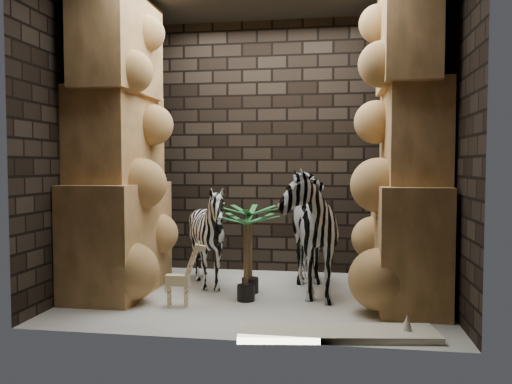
% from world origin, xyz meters
% --- Properties ---
extents(floor, '(3.50, 3.50, 0.00)m').
position_xyz_m(floor, '(0.00, 0.00, 0.00)').
color(floor, silver).
rests_on(floor, ground).
extents(wall_back, '(3.50, 0.00, 3.50)m').
position_xyz_m(wall_back, '(0.00, 1.25, 1.50)').
color(wall_back, black).
rests_on(wall_back, ground).
extents(wall_front, '(3.50, 0.00, 3.50)m').
position_xyz_m(wall_front, '(0.00, -1.25, 1.50)').
color(wall_front, black).
rests_on(wall_front, ground).
extents(wall_left, '(0.00, 3.00, 3.00)m').
position_xyz_m(wall_left, '(-1.75, 0.00, 1.50)').
color(wall_left, black).
rests_on(wall_left, ground).
extents(wall_right, '(0.00, 3.00, 3.00)m').
position_xyz_m(wall_right, '(1.75, 0.00, 1.50)').
color(wall_right, black).
rests_on(wall_right, ground).
extents(rock_pillar_left, '(0.68, 1.30, 3.00)m').
position_xyz_m(rock_pillar_left, '(-1.40, 0.00, 1.50)').
color(rock_pillar_left, tan).
rests_on(rock_pillar_left, floor).
extents(rock_pillar_right, '(0.58, 1.25, 3.00)m').
position_xyz_m(rock_pillar_right, '(1.42, 0.00, 1.50)').
color(rock_pillar_right, tan).
rests_on(rock_pillar_right, floor).
extents(zebra_right, '(0.96, 1.38, 1.48)m').
position_xyz_m(zebra_right, '(0.43, 0.23, 0.74)').
color(zebra_right, white).
rests_on(zebra_right, floor).
extents(zebra_left, '(1.14, 1.28, 0.97)m').
position_xyz_m(zebra_left, '(-0.54, 0.28, 0.48)').
color(zebra_left, white).
rests_on(zebra_left, floor).
extents(giraffe_toy, '(0.32, 0.12, 0.62)m').
position_xyz_m(giraffe_toy, '(-0.65, -0.45, 0.31)').
color(giraffe_toy, '#FBE2A3').
rests_on(giraffe_toy, floor).
extents(palm_front, '(0.36, 0.36, 0.89)m').
position_xyz_m(palm_front, '(-0.08, 0.16, 0.45)').
color(palm_front, '#124823').
rests_on(palm_front, floor).
extents(palm_back, '(0.36, 0.36, 0.84)m').
position_xyz_m(palm_back, '(-0.07, -0.15, 0.42)').
color(palm_back, '#124823').
rests_on(palm_back, floor).
extents(surfboard, '(1.52, 0.56, 0.05)m').
position_xyz_m(surfboard, '(0.78, -1.05, 0.03)').
color(surfboard, beige).
rests_on(surfboard, floor).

